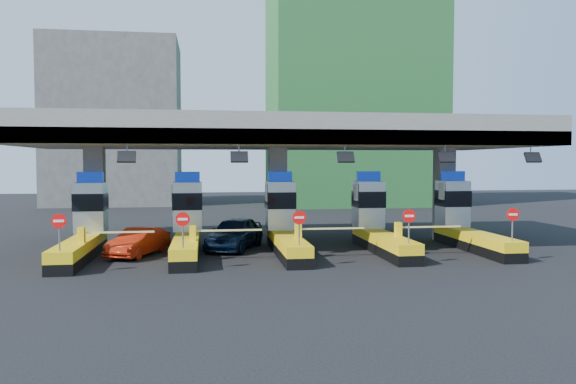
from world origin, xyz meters
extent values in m
plane|color=black|center=(0.00, 0.00, 0.00)|extent=(120.00, 120.00, 0.00)
cube|color=slate|center=(0.00, 3.00, 6.25)|extent=(28.00, 12.00, 1.50)
cube|color=#4C4C49|center=(0.00, -2.70, 5.85)|extent=(28.00, 0.60, 0.70)
cube|color=slate|center=(-10.00, 3.00, 2.75)|extent=(1.00, 1.00, 5.50)
cube|color=slate|center=(0.00, 3.00, 2.75)|extent=(1.00, 1.00, 5.50)
cube|color=slate|center=(10.00, 3.00, 2.75)|extent=(1.00, 1.00, 5.50)
cylinder|color=slate|center=(-7.50, -2.70, 5.25)|extent=(0.06, 0.06, 0.50)
cube|color=black|center=(-7.50, -2.90, 4.90)|extent=(0.80, 0.38, 0.54)
cylinder|color=slate|center=(-2.50, -2.70, 5.25)|extent=(0.06, 0.06, 0.50)
cube|color=black|center=(-2.50, -2.90, 4.90)|extent=(0.80, 0.38, 0.54)
cylinder|color=slate|center=(2.50, -2.70, 5.25)|extent=(0.06, 0.06, 0.50)
cube|color=black|center=(2.50, -2.90, 4.90)|extent=(0.80, 0.38, 0.54)
cylinder|color=slate|center=(7.50, -2.70, 5.25)|extent=(0.06, 0.06, 0.50)
cube|color=black|center=(7.50, -2.90, 4.90)|extent=(0.80, 0.38, 0.54)
cylinder|color=slate|center=(12.00, -2.70, 5.25)|extent=(0.06, 0.06, 0.50)
cube|color=black|center=(12.00, -2.90, 4.90)|extent=(0.80, 0.38, 0.54)
cube|color=black|center=(-10.00, -1.00, 0.25)|extent=(1.20, 8.00, 0.50)
cube|color=#E5B70C|center=(-10.00, -1.00, 0.75)|extent=(1.20, 8.00, 0.50)
cube|color=#9EA3A8|center=(-10.00, 1.80, 2.30)|extent=(1.50, 1.50, 2.60)
cube|color=black|center=(-10.00, 1.78, 2.60)|extent=(1.56, 1.56, 0.90)
cube|color=#0C2DBF|center=(-10.00, 1.80, 3.88)|extent=(1.30, 0.35, 0.55)
cube|color=white|center=(-10.80, 1.50, 3.00)|extent=(0.06, 0.70, 0.90)
cylinder|color=slate|center=(-10.00, -4.60, 1.65)|extent=(0.07, 0.07, 1.30)
cylinder|color=red|center=(-10.00, -4.63, 2.25)|extent=(0.60, 0.04, 0.60)
cube|color=white|center=(-10.00, -4.65, 2.25)|extent=(0.42, 0.02, 0.10)
cube|color=#E5B70C|center=(-9.65, -2.20, 1.35)|extent=(0.30, 0.35, 0.70)
cube|color=white|center=(-8.00, -2.20, 1.45)|extent=(3.20, 0.08, 0.08)
cube|color=black|center=(-5.00, -1.00, 0.25)|extent=(1.20, 8.00, 0.50)
cube|color=#E5B70C|center=(-5.00, -1.00, 0.75)|extent=(1.20, 8.00, 0.50)
cube|color=#9EA3A8|center=(-5.00, 1.80, 2.30)|extent=(1.50, 1.50, 2.60)
cube|color=black|center=(-5.00, 1.78, 2.60)|extent=(1.56, 1.56, 0.90)
cube|color=#0C2DBF|center=(-5.00, 1.80, 3.88)|extent=(1.30, 0.35, 0.55)
cube|color=white|center=(-5.80, 1.50, 3.00)|extent=(0.06, 0.70, 0.90)
cylinder|color=slate|center=(-5.00, -4.60, 1.65)|extent=(0.07, 0.07, 1.30)
cylinder|color=red|center=(-5.00, -4.63, 2.25)|extent=(0.60, 0.04, 0.60)
cube|color=white|center=(-5.00, -4.65, 2.25)|extent=(0.42, 0.02, 0.10)
cube|color=#E5B70C|center=(-4.65, -2.20, 1.35)|extent=(0.30, 0.35, 0.70)
cube|color=white|center=(-3.00, -2.20, 1.45)|extent=(3.20, 0.08, 0.08)
cube|color=black|center=(0.00, -1.00, 0.25)|extent=(1.20, 8.00, 0.50)
cube|color=#E5B70C|center=(0.00, -1.00, 0.75)|extent=(1.20, 8.00, 0.50)
cube|color=#9EA3A8|center=(0.00, 1.80, 2.30)|extent=(1.50, 1.50, 2.60)
cube|color=black|center=(0.00, 1.78, 2.60)|extent=(1.56, 1.56, 0.90)
cube|color=#0C2DBF|center=(0.00, 1.80, 3.88)|extent=(1.30, 0.35, 0.55)
cube|color=white|center=(-0.80, 1.50, 3.00)|extent=(0.06, 0.70, 0.90)
cylinder|color=slate|center=(0.00, -4.60, 1.65)|extent=(0.07, 0.07, 1.30)
cylinder|color=red|center=(0.00, -4.63, 2.25)|extent=(0.60, 0.04, 0.60)
cube|color=white|center=(0.00, -4.65, 2.25)|extent=(0.42, 0.02, 0.10)
cube|color=#E5B70C|center=(0.35, -2.20, 1.35)|extent=(0.30, 0.35, 0.70)
cube|color=white|center=(2.00, -2.20, 1.45)|extent=(3.20, 0.08, 0.08)
cube|color=black|center=(5.00, -1.00, 0.25)|extent=(1.20, 8.00, 0.50)
cube|color=#E5B70C|center=(5.00, -1.00, 0.75)|extent=(1.20, 8.00, 0.50)
cube|color=#9EA3A8|center=(5.00, 1.80, 2.30)|extent=(1.50, 1.50, 2.60)
cube|color=black|center=(5.00, 1.78, 2.60)|extent=(1.56, 1.56, 0.90)
cube|color=#0C2DBF|center=(5.00, 1.80, 3.88)|extent=(1.30, 0.35, 0.55)
cube|color=white|center=(4.20, 1.50, 3.00)|extent=(0.06, 0.70, 0.90)
cylinder|color=slate|center=(5.00, -4.60, 1.65)|extent=(0.07, 0.07, 1.30)
cylinder|color=red|center=(5.00, -4.63, 2.25)|extent=(0.60, 0.04, 0.60)
cube|color=white|center=(5.00, -4.65, 2.25)|extent=(0.42, 0.02, 0.10)
cube|color=#E5B70C|center=(5.35, -2.20, 1.35)|extent=(0.30, 0.35, 0.70)
cube|color=white|center=(7.00, -2.20, 1.45)|extent=(3.20, 0.08, 0.08)
cube|color=black|center=(10.00, -1.00, 0.25)|extent=(1.20, 8.00, 0.50)
cube|color=#E5B70C|center=(10.00, -1.00, 0.75)|extent=(1.20, 8.00, 0.50)
cube|color=#9EA3A8|center=(10.00, 1.80, 2.30)|extent=(1.50, 1.50, 2.60)
cube|color=black|center=(10.00, 1.78, 2.60)|extent=(1.56, 1.56, 0.90)
cube|color=#0C2DBF|center=(10.00, 1.80, 3.88)|extent=(1.30, 0.35, 0.55)
cube|color=white|center=(9.20, 1.50, 3.00)|extent=(0.06, 0.70, 0.90)
cylinder|color=slate|center=(10.00, -4.60, 1.65)|extent=(0.07, 0.07, 1.30)
cylinder|color=red|center=(10.00, -4.63, 2.25)|extent=(0.60, 0.04, 0.60)
cube|color=white|center=(10.00, -4.65, 2.25)|extent=(0.42, 0.02, 0.10)
cube|color=#E5B70C|center=(10.35, -2.20, 1.35)|extent=(0.30, 0.35, 0.70)
cube|color=white|center=(12.00, -2.20, 1.45)|extent=(3.20, 0.08, 0.08)
cube|color=#1E5926|center=(12.00, 32.00, 14.00)|extent=(18.00, 12.00, 28.00)
cube|color=#4C4C49|center=(-14.00, 36.00, 9.00)|extent=(14.00, 10.00, 18.00)
imported|color=black|center=(-2.51, 1.37, 0.87)|extent=(3.78, 5.48, 1.73)
imported|color=#AB220D|center=(-7.37, -0.09, 0.69)|extent=(2.95, 4.43, 1.38)
camera|label=1|loc=(-3.99, -28.64, 4.64)|focal=35.00mm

